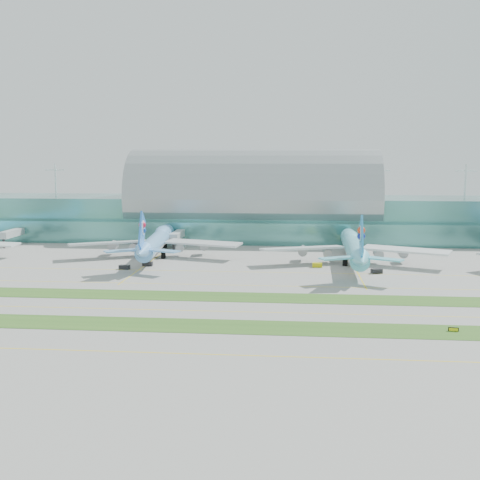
# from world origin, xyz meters

# --- Properties ---
(ground) EXTENTS (700.00, 700.00, 0.00)m
(ground) POSITION_xyz_m (0.00, 0.00, 0.00)
(ground) COLOR gray
(ground) RESTS_ON ground
(terminal) EXTENTS (340.00, 69.10, 36.00)m
(terminal) POSITION_xyz_m (0.01, 128.79, 14.23)
(terminal) COLOR #3D7A75
(terminal) RESTS_ON ground
(grass_strip_near) EXTENTS (420.00, 12.00, 0.08)m
(grass_strip_near) POSITION_xyz_m (0.00, -28.00, 0.04)
(grass_strip_near) COLOR #2D591E
(grass_strip_near) RESTS_ON ground
(grass_strip_far) EXTENTS (420.00, 12.00, 0.08)m
(grass_strip_far) POSITION_xyz_m (0.00, 2.00, 0.04)
(grass_strip_far) COLOR #2D591E
(grass_strip_far) RESTS_ON ground
(taxiline_a) EXTENTS (420.00, 0.35, 0.01)m
(taxiline_a) POSITION_xyz_m (0.00, -48.00, 0.01)
(taxiline_a) COLOR yellow
(taxiline_a) RESTS_ON ground
(taxiline_b) EXTENTS (420.00, 0.35, 0.01)m
(taxiline_b) POSITION_xyz_m (0.00, -14.00, 0.01)
(taxiline_b) COLOR yellow
(taxiline_b) RESTS_ON ground
(taxiline_c) EXTENTS (420.00, 0.35, 0.01)m
(taxiline_c) POSITION_xyz_m (0.00, 18.00, 0.01)
(taxiline_c) COLOR yellow
(taxiline_c) RESTS_ON ground
(taxiline_d) EXTENTS (420.00, 0.35, 0.01)m
(taxiline_d) POSITION_xyz_m (0.00, 40.00, 0.01)
(taxiline_d) COLOR yellow
(taxiline_d) RESTS_ON ground
(airliner_b) EXTENTS (68.17, 77.67, 21.37)m
(airliner_b) POSITION_xyz_m (-34.40, 68.76, 6.59)
(airliner_b) COLOR #6CADEE
(airliner_b) RESTS_ON ground
(airliner_c) EXTENTS (68.92, 78.16, 21.53)m
(airliner_c) POSITION_xyz_m (41.70, 59.36, 6.64)
(airliner_c) COLOR #67CDE4
(airliner_c) RESTS_ON ground
(gse_c) EXTENTS (3.92, 2.47, 1.47)m
(gse_c) POSITION_xyz_m (-39.70, 40.93, 0.74)
(gse_c) COLOR black
(gse_c) RESTS_ON ground
(gse_d) EXTENTS (3.61, 2.02, 1.50)m
(gse_d) POSITION_xyz_m (-33.14, 48.08, 0.75)
(gse_d) COLOR black
(gse_d) RESTS_ON ground
(gse_e) EXTENTS (3.50, 1.87, 1.59)m
(gse_e) POSITION_xyz_m (28.24, 51.09, 0.80)
(gse_e) COLOR #C8C10B
(gse_e) RESTS_ON ground
(gse_f) EXTENTS (4.11, 3.07, 1.56)m
(gse_f) POSITION_xyz_m (47.99, 41.38, 0.78)
(gse_f) COLOR black
(gse_f) RESTS_ON ground
(taxiway_sign_east) EXTENTS (2.31, 0.65, 0.98)m
(taxiway_sign_east) POSITION_xyz_m (56.13, -27.20, 0.48)
(taxiway_sign_east) COLOR black
(taxiway_sign_east) RESTS_ON ground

